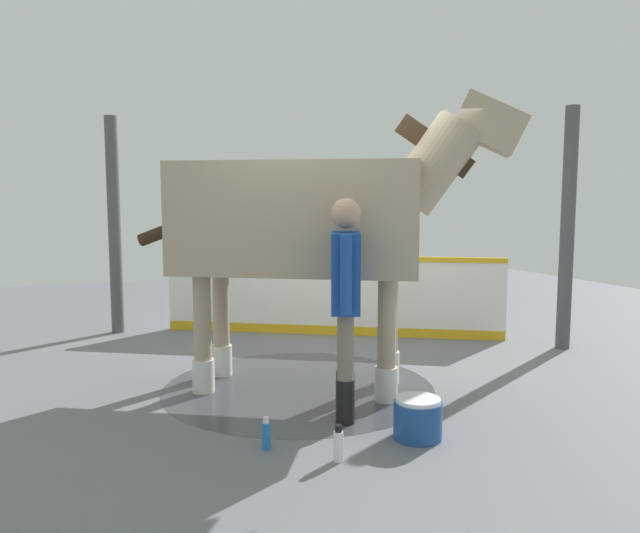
{
  "coord_description": "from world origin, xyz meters",
  "views": [
    {
      "loc": [
        -2.37,
        -5.49,
        1.76
      ],
      "look_at": [
        -0.34,
        -0.74,
        1.18
      ],
      "focal_mm": 34.41,
      "sensor_mm": 36.0,
      "label": 1
    }
  ],
  "objects_px": {
    "horse": "(310,221)",
    "handler": "(346,292)",
    "wash_bucket": "(417,418)",
    "bottle_shampoo": "(338,445)",
    "bottle_spray": "(266,434)"
  },
  "relations": [
    {
      "from": "horse",
      "to": "bottle_shampoo",
      "type": "distance_m",
      "value": 2.17
    },
    {
      "from": "horse",
      "to": "wash_bucket",
      "type": "distance_m",
      "value": 2.02
    },
    {
      "from": "wash_bucket",
      "to": "bottle_spray",
      "type": "bearing_deg",
      "value": 166.86
    },
    {
      "from": "horse",
      "to": "bottle_shampoo",
      "type": "relative_size",
      "value": 12.31
    },
    {
      "from": "bottle_shampoo",
      "to": "wash_bucket",
      "type": "bearing_deg",
      "value": 10.74
    },
    {
      "from": "horse",
      "to": "wash_bucket",
      "type": "bearing_deg",
      "value": -47.54
    },
    {
      "from": "bottle_shampoo",
      "to": "bottle_spray",
      "type": "relative_size",
      "value": 1.09
    },
    {
      "from": "horse",
      "to": "wash_bucket",
      "type": "height_order",
      "value": "horse"
    },
    {
      "from": "wash_bucket",
      "to": "bottle_shampoo",
      "type": "distance_m",
      "value": 0.71
    },
    {
      "from": "handler",
      "to": "bottle_shampoo",
      "type": "distance_m",
      "value": 1.23
    },
    {
      "from": "wash_bucket",
      "to": "bottle_shampoo",
      "type": "xyz_separation_m",
      "value": [
        -0.7,
        -0.13,
        -0.04
      ]
    },
    {
      "from": "horse",
      "to": "handler",
      "type": "xyz_separation_m",
      "value": [
        -0.04,
        -0.84,
        -0.53
      ]
    },
    {
      "from": "handler",
      "to": "wash_bucket",
      "type": "distance_m",
      "value": 1.1
    },
    {
      "from": "horse",
      "to": "handler",
      "type": "height_order",
      "value": "horse"
    },
    {
      "from": "horse",
      "to": "bottle_spray",
      "type": "relative_size",
      "value": 13.37
    }
  ]
}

